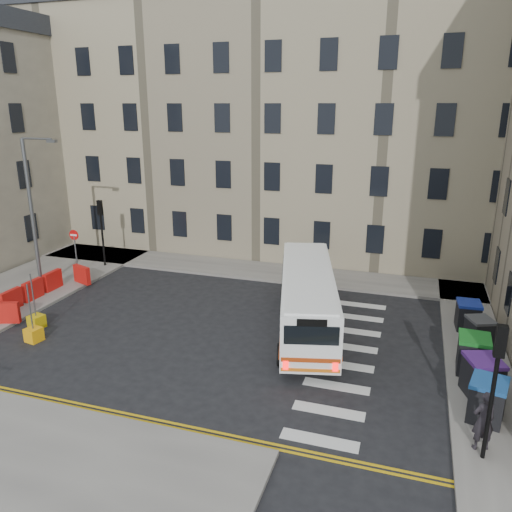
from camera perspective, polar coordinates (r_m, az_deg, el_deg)
The scene contains 19 objects.
ground at distance 22.09m, azimuth -0.08°, elevation -9.36°, with size 120.00×120.00×0.00m, color black.
pavement_north at distance 31.52m, azimuth -5.64°, elevation -1.08°, with size 36.00×3.20×0.15m, color slate.
pavement_east at distance 24.98m, azimuth 23.21°, elevation -7.40°, with size 2.40×26.00×0.15m, color slate.
pavement_west at distance 29.87m, azimuth -25.96°, elevation -3.81°, with size 6.00×22.00×0.15m, color slate.
terrace_north at distance 36.77m, azimuth -3.11°, elevation 15.11°, with size 38.30×10.80×17.20m.
traffic_light_east at distance 15.22m, azimuth 25.72°, elevation -11.91°, with size 0.28×0.22×4.10m.
traffic_light_nw at distance 31.90m, azimuth -17.27°, elevation 3.65°, with size 0.28×0.22×4.10m.
streetlamp at distance 28.79m, azimuth -24.25°, elevation 4.54°, with size 0.50×0.22×8.14m.
no_entry_north at distance 30.83m, azimuth -20.00°, elevation 1.42°, with size 0.60×0.08×3.00m.
roadworks_barriers at distance 27.92m, azimuth -23.57°, elevation -3.63°, with size 1.66×6.26×1.00m.
bus at distance 22.54m, azimuth 5.87°, elevation -4.61°, with size 4.53×10.05×2.67m.
wheelie_bin_a at distance 17.98m, azimuth 24.91°, elevation -14.67°, with size 1.32×1.44×1.36m.
wheelie_bin_b at distance 19.20m, azimuth 24.43°, elevation -12.45°, with size 1.43×1.54×1.39m.
wheelie_bin_c at distance 20.62m, azimuth 23.55°, elevation -10.22°, with size 1.18×1.34×1.42m.
wheelie_bin_d at distance 22.93m, azimuth 24.16°, elevation -7.87°, with size 1.26×1.34×1.17m.
wheelie_bin_e at distance 24.27m, azimuth 23.06°, elevation -6.25°, with size 1.06×1.20×1.26m.
pedestrian at distance 16.44m, azimuth 24.56°, elevation -16.74°, with size 0.68×0.45×1.87m, color black.
bollard_yellow at distance 23.72m, azimuth -24.05°, elevation -8.21°, with size 0.60×0.60×0.60m, color #F5A20D.
bollard_chevron at distance 25.01m, azimuth -23.78°, elevation -6.87°, with size 0.60×0.60×0.60m, color #C8A20B.
Camera 1 is at (6.11, -18.83, 9.79)m, focal length 35.00 mm.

